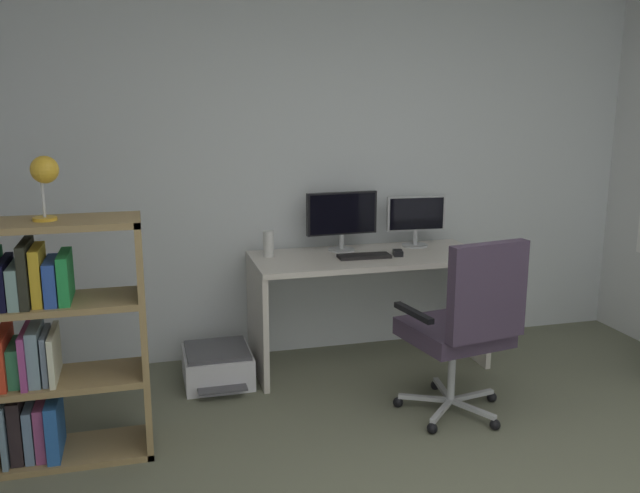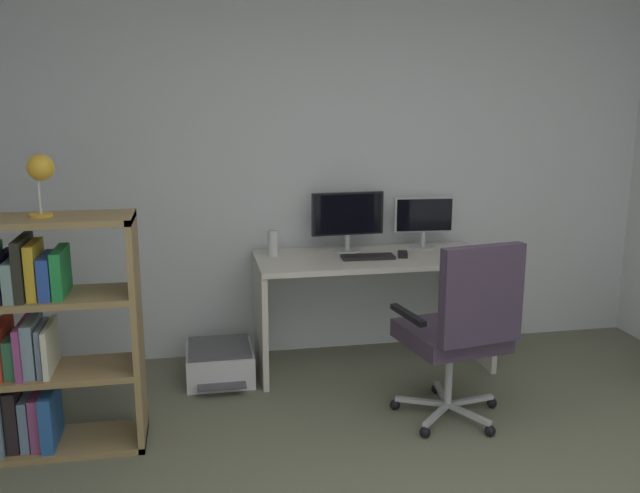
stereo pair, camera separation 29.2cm
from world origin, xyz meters
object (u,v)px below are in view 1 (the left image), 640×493
Objects in this scene: keyboard at (364,256)px; desktop_speaker at (269,244)px; computer_mouse at (398,253)px; monitor_main at (342,216)px; desk at (368,284)px; printer at (218,366)px; bookshelf at (50,345)px; desk_lamp at (45,174)px; office_chair at (465,322)px; monitor_secondary at (416,217)px.

desktop_speaker reaches higher than keyboard.
monitor_main is at bearing 157.27° from computer_mouse.
desk is 3.12× the size of monitor_main.
monitor_main is 0.94× the size of printer.
desktop_speaker is at bearing 35.35° from bookshelf.
computer_mouse is 0.19× the size of printer.
computer_mouse reaches higher than printer.
desk_lamp is at bearing -156.46° from keyboard.
office_chair is 1.60m from printer.
monitor_secondary is at bearing 0.01° from monitor_main.
desktop_speaker is 0.16× the size of office_chair.
desktop_speaker is at bearing 169.26° from desk.
monitor_secondary is at bearing 29.85° from keyboard.
desk_lamp reaches higher than printer.
monitor_main is 1.23m from office_chair.
monitor_secondary reaches higher than office_chair.
keyboard is (-0.05, -0.07, 0.21)m from desk.
desktop_speaker is at bearing 36.35° from desk_lamp.
computer_mouse is 2.25m from desk_lamp.
keyboard is 1.12× the size of desk_lamp.
bookshelf is (-1.90, -0.77, 0.03)m from desk.
printer is at bearing -176.77° from desk.
keyboard is at bearing -128.06° from desk.
desk_lamp is at bearing -0.83° from bookshelf.
desk_lamp is (-1.80, -0.70, 0.66)m from keyboard.
computer_mouse is at bearing 18.99° from desk_lamp.
computer_mouse is at bearing 94.35° from office_chair.
desktop_speaker reaches higher than desk.
keyboard is 0.28× the size of bookshelf.
computer_mouse is 0.85m from desktop_speaker.
keyboard is at bearing 20.76° from bookshelf.
keyboard is 1.98m from bookshelf.
bookshelf is (-2.15, 0.15, 0.02)m from office_chair.
monitor_secondary is 1.22× the size of keyboard.
office_chair is (0.06, -0.85, -0.20)m from computer_mouse.
desk is 0.29m from computer_mouse.
keyboard is 0.65× the size of printer.
printer is (-0.97, 0.01, -0.66)m from keyboard.
monitor_secondary is 1.37× the size of desk_lamp.
monitor_secondary is 0.38m from computer_mouse.
monitor_main is 4.91× the size of computer_mouse.
desk_lamp is (0.04, -0.00, 0.84)m from bookshelf.
monitor_secondary is at bearing 2.61° from desktop_speaker.
bookshelf is at bearing 175.91° from office_chair.
desktop_speaker is 0.33× the size of printer.
printer is at bearing -165.61° from monitor_main.
printer is at bearing -166.25° from computer_mouse.
monitor_main reaches higher than office_chair.
bookshelf is (-1.77, -0.94, -0.40)m from monitor_main.
desktop_speaker is (-1.05, -0.05, -0.12)m from monitor_secondary.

